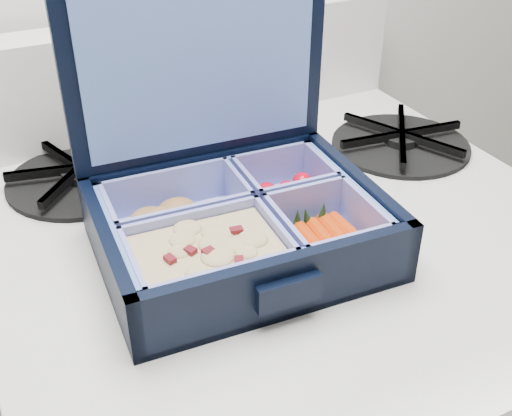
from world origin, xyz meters
TOP-DOWN VIEW (x-y plane):
  - bento_box at (-0.60, 1.64)m, footprint 0.27×0.22m
  - burner_grate at (-0.32, 1.76)m, footprint 0.19×0.19m
  - burner_grate_rear at (-0.70, 1.85)m, footprint 0.20×0.20m
  - fork at (-0.50, 1.78)m, footprint 0.08×0.17m

SIDE VIEW (x-z plane):
  - fork at x=-0.50m, z-range 0.88..0.89m
  - burner_grate_rear at x=-0.70m, z-range 0.88..0.90m
  - burner_grate at x=-0.32m, z-range 0.88..0.91m
  - bento_box at x=-0.60m, z-range 0.88..0.94m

